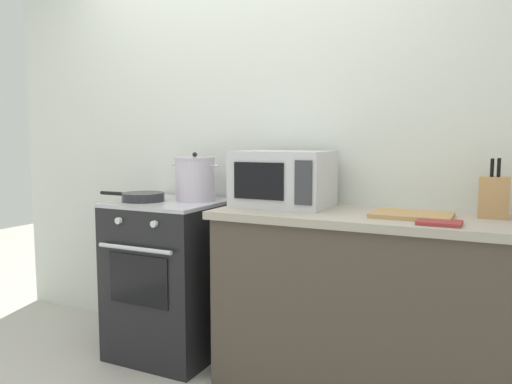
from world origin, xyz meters
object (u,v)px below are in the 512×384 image
object	(u,v)px
cutting_board	(412,215)
oven_mitt	(439,223)
frying_pan	(142,197)
stove	(172,277)
knife_block	(494,197)
microwave	(283,179)
stock_pot	(195,179)

from	to	relation	value
cutting_board	oven_mitt	xyz separation A→B (m)	(0.14, -0.16, -0.00)
frying_pan	oven_mitt	distance (m)	1.66
stove	knife_block	bearing A→B (deg)	4.70
stove	microwave	distance (m)	0.92
frying_pan	knife_block	bearing A→B (deg)	6.58
cutting_board	knife_block	size ratio (longest dim) A/B	1.30
microwave	knife_block	world-z (taller)	microwave
knife_block	cutting_board	bearing A→B (deg)	-157.70
knife_block	microwave	bearing A→B (deg)	-176.56
stock_pot	cutting_board	size ratio (longest dim) A/B	0.89
stove	stock_pot	bearing A→B (deg)	40.18
frying_pan	microwave	bearing A→B (deg)	10.40
cutting_board	oven_mitt	bearing A→B (deg)	-48.94
frying_pan	microwave	world-z (taller)	microwave
stove	oven_mitt	distance (m)	1.59
microwave	knife_block	xyz separation A→B (m)	(1.03, 0.06, -0.05)
knife_block	oven_mitt	world-z (taller)	knife_block
stock_pot	frying_pan	distance (m)	0.33
stove	stock_pot	distance (m)	0.61
cutting_board	microwave	bearing A→B (deg)	173.53
stove	stock_pot	size ratio (longest dim) A/B	2.86
oven_mitt	cutting_board	bearing A→B (deg)	131.06
frying_pan	cutting_board	bearing A→B (deg)	2.82
frying_pan	cutting_board	world-z (taller)	frying_pan
microwave	oven_mitt	world-z (taller)	microwave
stove	microwave	world-z (taller)	microwave
frying_pan	cutting_board	distance (m)	1.52
stove	cutting_board	world-z (taller)	cutting_board
cutting_board	stove	bearing A→B (deg)	-179.95
frying_pan	knife_block	size ratio (longest dim) A/B	1.61
microwave	knife_block	bearing A→B (deg)	3.44
knife_block	oven_mitt	bearing A→B (deg)	-123.94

